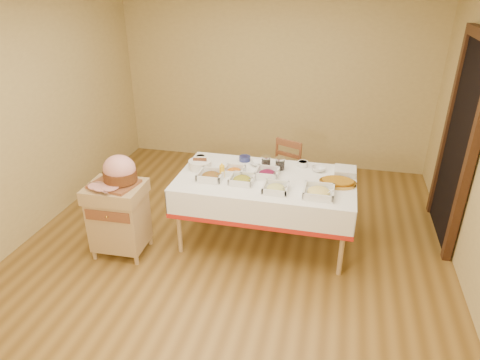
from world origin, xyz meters
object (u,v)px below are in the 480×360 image
bread_basket (200,164)px  butcher_cart (119,215)px  dining_table (266,192)px  dining_chair (282,175)px  preserve_jar_right (280,164)px  plate_stack (345,171)px  ham_on_board (119,172)px  mustard_bottle (222,171)px  preserve_jar_left (266,162)px  brass_platter (338,182)px

bread_basket → butcher_cart: bearing=-137.3°
dining_table → dining_chair: 0.80m
dining_chair → preserve_jar_right: size_ratio=6.32×
dining_chair → plate_stack: size_ratio=3.86×
ham_on_board → plate_stack: 2.31m
ham_on_board → preserve_jar_right: ham_on_board is taller
mustard_bottle → preserve_jar_left: bearing=42.0°
preserve_jar_left → plate_stack: preserve_jar_left is taller
preserve_jar_left → mustard_bottle: size_ratio=0.78×
ham_on_board → brass_platter: bearing=14.4°
preserve_jar_right → brass_platter: bearing=-20.2°
preserve_jar_right → bread_basket: size_ratio=0.55×
dining_chair → plate_stack: 0.95m
mustard_bottle → bread_basket: mustard_bottle is taller
bread_basket → brass_platter: bearing=-2.1°
bread_basket → mustard_bottle: bearing=-29.0°
ham_on_board → mustard_bottle: 1.02m
preserve_jar_left → dining_chair: bearing=77.4°
dining_table → preserve_jar_right: bearing=66.1°
dining_table → bread_basket: (-0.73, 0.07, 0.21)m
dining_chair → bread_basket: bearing=-138.3°
mustard_bottle → plate_stack: mustard_bottle is taller
butcher_cart → brass_platter: bearing=15.0°
dining_chair → plate_stack: dining_chair is taller
butcher_cart → preserve_jar_right: preserve_jar_right is taller
ham_on_board → mustard_bottle: bearing=24.9°
plate_stack → brass_platter: 0.27m
dining_table → mustard_bottle: (-0.44, -0.09, 0.24)m
ham_on_board → preserve_jar_left: 1.54m
preserve_jar_left → brass_platter: size_ratio=0.35×
mustard_bottle → bread_basket: (-0.29, 0.16, -0.03)m
dining_chair → brass_platter: bearing=-49.5°
ham_on_board → preserve_jar_left: ham_on_board is taller
preserve_jar_right → preserve_jar_left: bearing=172.4°
preserve_jar_right → brass_platter: 0.66m
bread_basket → brass_platter: size_ratio=0.67×
dining_table → ham_on_board: size_ratio=3.99×
mustard_bottle → bread_basket: bearing=151.0°
preserve_jar_left → preserve_jar_right: bearing=-7.6°
ham_on_board → bread_basket: bearing=43.0°
mustard_bottle → plate_stack: (1.23, 0.37, -0.04)m
dining_table → mustard_bottle: bearing=-168.3°
ham_on_board → preserve_jar_right: bearing=27.3°
dining_chair → bread_basket: 1.14m
butcher_cart → bread_basket: bread_basket is taller
preserve_jar_right → mustard_bottle: 0.64m
mustard_bottle → dining_table: bearing=11.7°
preserve_jar_left → bread_basket: (-0.69, -0.19, -0.01)m
ham_on_board → plate_stack: bearing=20.3°
mustard_bottle → ham_on_board: bearing=-155.1°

